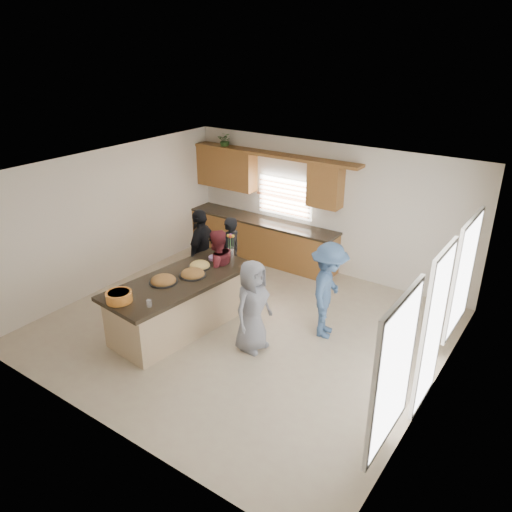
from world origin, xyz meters
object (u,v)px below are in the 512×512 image
Objects in this scene: island at (181,304)px; woman_left_back at (230,253)px; salad_bowl at (119,296)px; woman_left_front at (202,251)px; woman_right_back at (328,291)px; woman_right_front at (252,306)px; woman_left_mid at (217,270)px.

island is 1.73m from woman_left_back.
salad_bowl reaches higher than island.
island is 6.89× the size of salad_bowl.
woman_left_back is 0.88× the size of woman_left_front.
woman_right_front is (-0.81, -1.06, -0.07)m from woman_right_back.
woman_left_front is 2.79m from woman_right_back.
woman_left_mid is 1.50m from woman_right_front.
woman_right_front is at bearing 53.63° from woman_left_back.
woman_left_back is at bearing -138.03° from woman_left_mid.
woman_right_back is at bearing 86.14° from woman_left_back.
woman_left_mid reaches higher than salad_bowl.
woman_left_back is at bearing 122.80° from woman_left_front.
woman_left_front is at bearing 98.54° from salad_bowl.
woman_right_back is 1.33m from woman_right_front.
woman_left_mid is at bearing 90.97° from island.
woman_left_back reaches higher than island.
salad_bowl is 2.06m from woman_left_mid.
salad_bowl is 0.23× the size of woman_left_front.
island is 1.28m from salad_bowl.
woman_left_front is at bearing -97.75° from woman_left_mid.
woman_right_back is at bearing -33.56° from woman_right_front.
salad_bowl is 0.24× the size of woman_right_back.
woman_right_back reaches higher than woman_left_back.
woman_right_back is (2.79, -0.02, -0.02)m from woman_left_front.
salad_bowl is at bearing -7.54° from woman_left_front.
woman_left_front reaches higher than woman_left_mid.
woman_left_front reaches higher than woman_right_front.
woman_right_back reaches higher than woman_right_front.
salad_bowl is 3.39m from woman_right_back.
woman_right_back is (2.43, 2.36, -0.19)m from salad_bowl.
woman_right_front is at bearing 127.47° from woman_right_back.
woman_left_back is at bearing 50.86° from woman_right_front.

